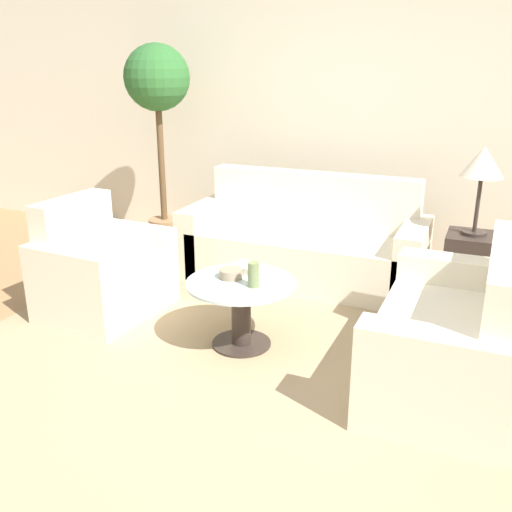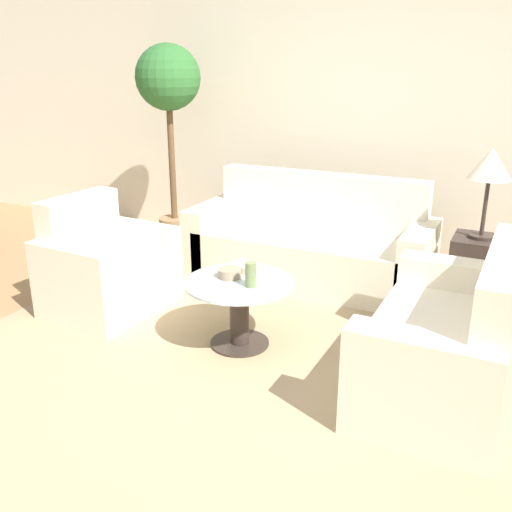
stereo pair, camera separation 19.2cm
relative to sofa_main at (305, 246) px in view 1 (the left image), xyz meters
The scene contains 13 objects.
ground_plane 2.02m from the sofa_main, 86.52° to the right, with size 14.00×14.00×0.00m, color #9E754C.
wall_back 1.33m from the sofa_main, 81.90° to the left, with size 10.00×0.06×2.60m.
rug 1.39m from the sofa_main, 89.41° to the right, with size 3.53×3.55×0.01m.
sofa_main is the anchor object (origin of this frame).
armchair 1.74m from the sofa_main, 133.88° to the right, with size 0.77×0.92×0.85m.
loveseat 1.89m from the sofa_main, 44.49° to the right, with size 0.75×1.38×0.87m.
coffee_table 1.36m from the sofa_main, 89.41° to the right, with size 0.72×0.72×0.45m.
side_table 1.35m from the sofa_main, ahead, with size 0.38×0.38×0.57m.
table_lamp 1.57m from the sofa_main, ahead, with size 0.30×0.30×0.66m.
potted_plant 1.90m from the sofa_main, behind, with size 0.60×0.60×1.96m.
vase 1.43m from the sofa_main, 84.91° to the right, with size 0.07×0.07×0.16m.
bowl 1.34m from the sofa_main, 93.19° to the right, with size 0.15×0.15×0.06m.
book_stack 1.18m from the sofa_main, 91.21° to the right, with size 0.24×0.19×0.05m.
Camera 1 is at (1.31, -2.47, 1.81)m, focal length 40.00 mm.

